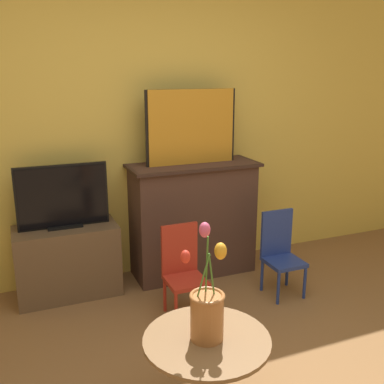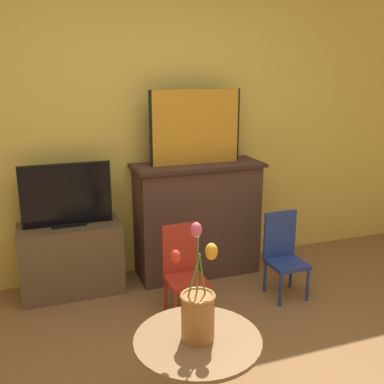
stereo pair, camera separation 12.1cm
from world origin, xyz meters
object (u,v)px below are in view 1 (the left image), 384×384
Objects in this scene: chair_blue at (280,250)px; painting at (192,127)px; tv_monitor at (63,197)px; chair_red at (183,268)px; vase_tulips at (207,309)px.

painting is at bearing 129.89° from chair_blue.
tv_monitor reaches higher than chair_red.
painting is 1.43× the size of vase_tulips.
painting is 1.17× the size of chair_red.
painting is 1.16m from tv_monitor.
chair_red is at bearing -179.14° from chair_blue.
tv_monitor is (-1.05, -0.01, -0.48)m from painting.
chair_red is 1.23× the size of vase_tulips.
chair_blue is at bearing -20.96° from tv_monitor.
chair_blue is at bearing 44.29° from vase_tulips.
painting is at bearing 70.15° from vase_tulips.
painting is 1.16m from chair_red.
tv_monitor is 1.73m from chair_blue.
painting is 1.17× the size of chair_blue.
tv_monitor is at bearing 159.04° from chair_blue.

